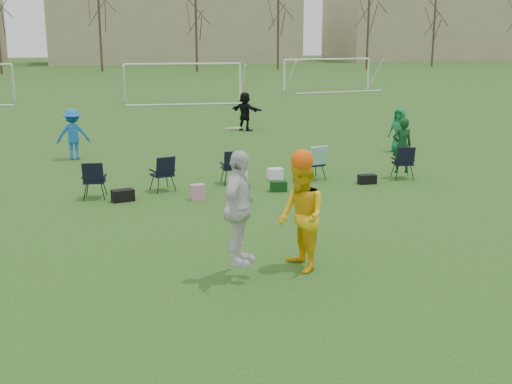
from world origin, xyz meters
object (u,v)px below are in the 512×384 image
object	(u,v)px
fielder_green_far	(399,130)
goal_right	(328,65)
fielder_blue	(73,134)
center_contest	(275,212)
goal_mid	(183,71)
fielder_black	(245,111)

from	to	relation	value
fielder_green_far	goal_right	bearing A→B (deg)	130.52
fielder_blue	center_contest	size ratio (longest dim) A/B	0.65
center_contest	goal_right	bearing A→B (deg)	67.85
goal_mid	fielder_green_far	bearing A→B (deg)	-72.26
center_contest	goal_right	xyz separation A→B (m)	(14.93, 36.67, 0.80)
fielder_blue	fielder_green_far	world-z (taller)	fielder_blue
goal_mid	fielder_black	bearing A→B (deg)	-82.67
goal_right	center_contest	bearing A→B (deg)	-120.15
fielder_blue	fielder_black	distance (m)	8.96
fielder_green_far	fielder_black	bearing A→B (deg)	177.56
fielder_green_far	goal_right	distance (m)	26.93
fielder_black	center_contest	world-z (taller)	center_contest
fielder_green_far	goal_mid	distance (m)	20.57
goal_right	fielder_green_far	bearing A→B (deg)	-113.35
fielder_green_far	goal_right	size ratio (longest dim) A/B	0.21
fielder_green_far	fielder_black	size ratio (longest dim) A/B	0.93
goal_mid	goal_right	bearing A→B (deg)	30.57
center_contest	goal_right	distance (m)	39.60
fielder_black	goal_right	bearing A→B (deg)	-70.84
fielder_blue	goal_mid	distance (m)	19.70
fielder_blue	fielder_green_far	distance (m)	11.43
fielder_green_far	center_contest	xyz separation A→B (m)	(-7.80, -10.72, 0.34)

